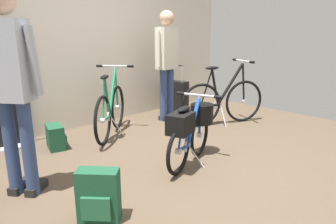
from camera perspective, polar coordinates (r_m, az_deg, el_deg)
ground_plane at (r=3.19m, az=3.41°, el=-10.87°), size 6.12×6.12×0.00m
back_wall at (r=4.62m, az=-17.48°, el=15.88°), size 6.12×0.10×3.05m
floor_banner_stand at (r=4.13m, az=-28.49°, el=2.71°), size 0.60×0.36×1.46m
folding_bike_foreground at (r=3.26m, az=4.44°, el=-2.87°), size 0.99×0.54×0.73m
display_bike_left at (r=4.72m, az=10.22°, el=2.11°), size 1.31×0.67×0.98m
display_bike_right at (r=4.20m, az=-10.63°, el=0.34°), size 1.06×0.89×0.94m
visitor_near_wall at (r=2.76m, az=-27.21°, el=5.14°), size 0.39×0.44×1.73m
visitor_browsing at (r=4.80m, az=-0.20°, el=9.87°), size 0.54×0.29×1.69m
rolling_suitcase at (r=5.43m, az=1.81°, el=3.07°), size 0.25×0.39×0.83m
backpack_on_floor at (r=3.97m, az=-20.22°, el=-4.38°), size 0.27×0.35×0.29m
handbag_on_floor at (r=2.40m, az=-12.84°, el=-15.05°), size 0.31×0.32×0.41m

